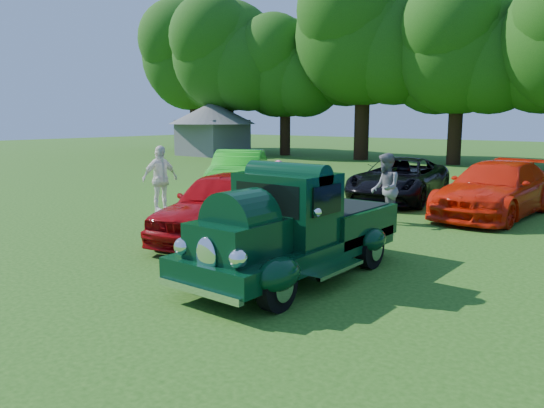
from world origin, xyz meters
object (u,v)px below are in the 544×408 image
Objects in this scene: back_car_lime at (239,172)px; spectator_grey at (385,189)px; back_car_orange at (496,189)px; spectator_white at (160,179)px; gazebo at (213,123)px; hero_pickup at (295,231)px; spectator_pink at (279,186)px; back_car_black at (399,179)px; red_convertible at (225,204)px.

spectator_grey is at bearing -48.86° from back_car_lime.
spectator_white reaches higher than back_car_orange.
gazebo is (-21.69, 15.70, 1.47)m from spectator_grey.
hero_pickup is at bearing -93.32° from back_car_orange.
spectator_pink is 3.52m from spectator_white.
hero_pickup is 0.91× the size of back_car_black.
spectator_pink is (-1.10, 3.48, -0.02)m from red_convertible.
back_car_orange is at bearing 82.41° from hero_pickup.
spectator_pink is 0.78× the size of spectator_white.
red_convertible is at bearing 154.59° from hero_pickup.
back_car_orange is (8.74, 1.15, -0.03)m from back_car_lime.
spectator_grey reaches higher than back_car_lime.
gazebo is (-20.29, 11.77, 1.68)m from back_car_black.
gazebo reaches higher than hero_pickup.
gazebo reaches higher than spectator_pink.
red_convertible is at bearing -100.80° from spectator_white.
back_car_orange is at bearing -23.87° from back_car_black.
red_convertible is 3.66m from spectator_pink.
hero_pickup is 30.81m from gazebo.
spectator_grey is at bearing -118.81° from back_car_orange.
red_convertible is at bearing -59.92° from spectator_grey.
spectator_grey reaches higher than back_car_orange.
gazebo is at bearing 137.12° from hero_pickup.
back_car_black is at bearing -30.13° from gazebo.
spectator_grey is (3.25, 0.33, 0.17)m from spectator_pink.
spectator_white is (-7.98, -5.46, 0.22)m from back_car_orange.
hero_pickup is 1.02× the size of red_convertible.
back_car_lime is 20.41m from gazebo.
back_car_black is (0.74, 7.74, -0.07)m from red_convertible.
gazebo reaches higher than back_car_lime.
back_car_orange is at bearing -47.34° from spectator_white.
back_car_black is at bearing 29.74° from spectator_pink.
spectator_grey reaches higher than spectator_pink.
back_car_lime is at bearing 18.18° from spectator_white.
spectator_pink is 24.49m from gazebo.
back_car_black is 4.18m from spectator_grey.
hero_pickup is 3.08× the size of spectator_pink.
spectator_pink is 0.24× the size of gazebo.
back_car_black is 3.48m from back_car_orange.
back_car_orange is 2.83× the size of spectator_grey.
gazebo is at bearing 141.48° from back_car_black.
back_car_lime is at bearing 113.04° from red_convertible.
red_convertible is at bearing -109.26° from spectator_pink.
hero_pickup is at bearing -86.96° from spectator_pink.
back_car_black is at bearing -12.51° from back_car_lime.
back_car_lime is 0.93× the size of back_car_black.
back_car_orange is 0.83× the size of gazebo.
spectator_pink is 3.27m from spectator_grey.
hero_pickup is 8.31m from back_car_orange.
spectator_pink is 0.82× the size of spectator_grey.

